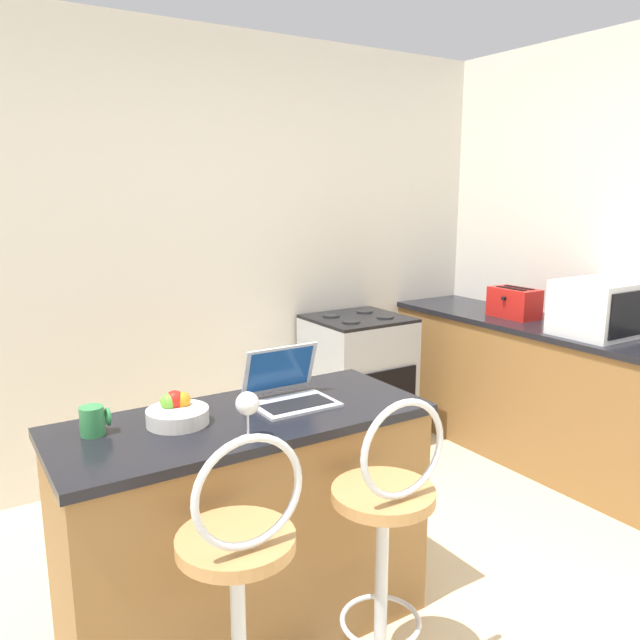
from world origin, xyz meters
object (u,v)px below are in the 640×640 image
Objects in this scene: microwave at (603,308)px; stove_range at (357,382)px; fruit_bowl at (177,413)px; bar_stool_far at (385,554)px; toaster at (514,303)px; bar_stool_near at (240,610)px; laptop at (288,389)px; mug_green at (93,421)px; wine_glass_tall at (247,405)px.

microwave reaches higher than stove_range.
fruit_bowl is (-1.63, -1.18, 0.48)m from stove_range.
bar_stool_far is at bearing -163.08° from microwave.
bar_stool_near is at bearing -154.20° from toaster.
laptop is at bearing 95.18° from bar_stool_far.
bar_stool_far is 3.45× the size of toaster.
mug_green is at bearing 170.39° from fruit_bowl.
toaster is 1.89× the size of wine_glass_tall.
mug_green is at bearing -167.70° from toaster.
laptop is 1.88× the size of wine_glass_tall.
toaster is 1.13m from stove_range.
microwave is (2.07, 0.06, 0.10)m from laptop.
bar_stool_far reaches higher than fruit_bowl.
fruit_bowl is at bearing -165.39° from toaster.
bar_stool_near is 2.11× the size of microwave.
bar_stool_near is at bearing 180.00° from bar_stool_far.
laptop reaches higher than wine_glass_tall.
fruit_bowl is (-0.44, 0.01, -0.02)m from laptop.
wine_glass_tall is (-0.34, 0.30, 0.49)m from bar_stool_far.
bar_stool_near is at bearing -93.37° from fruit_bowl.
bar_stool_far is 0.85m from fruit_bowl.
bar_stool_far is (0.52, 0.00, 0.00)m from bar_stool_near.
laptop is 0.39m from wine_glass_tall.
bar_stool_near reaches higher than fruit_bowl.
wine_glass_tall reaches higher than stove_range.
bar_stool_near is 2.42m from stove_range.
bar_stool_near is 2.82m from toaster.
laptop is 0.99× the size of toaster.
fruit_bowl reaches higher than mug_green.
mug_green is at bearing 143.26° from wine_glass_tall.
bar_stool_far is 3.48× the size of laptop.
wine_glass_tall is at bearing -139.16° from laptop.
microwave is 0.57× the size of stove_range.
bar_stool_far is at bearing -41.12° from wine_glass_tall.
laptop is 0.61× the size of microwave.
bar_stool_near is 0.60m from wine_glass_tall.
fruit_bowl is at bearing -178.91° from microwave.
microwave reaches higher than laptop.
microwave is at bearing 13.58° from bar_stool_near.
bar_stool_near and bar_stool_far have the same top height.
laptop reaches higher than stove_range.
laptop is at bearing -4.71° from mug_green.
wine_glass_tall is at bearing 138.88° from bar_stool_far.
laptop is at bearing -1.63° from fruit_bowl.
bar_stool_far is 1.06m from mug_green.
wine_glass_tall is (-0.29, -0.25, 0.06)m from laptop.
stove_range is at bearing 56.92° from bar_stool_far.
toaster reaches higher than wine_glass_tall.
laptop is 0.34× the size of stove_range.
stove_range is 9.02× the size of mug_green.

